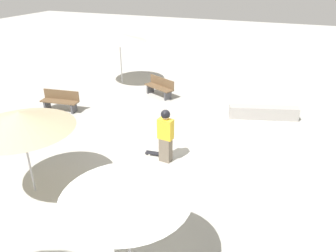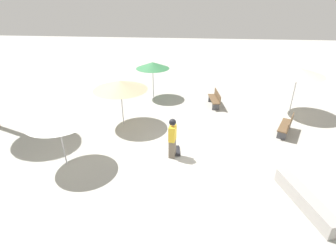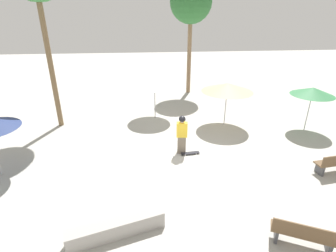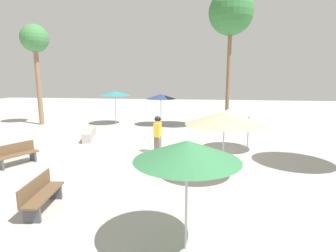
{
  "view_description": "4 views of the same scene",
  "coord_description": "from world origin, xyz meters",
  "px_view_note": "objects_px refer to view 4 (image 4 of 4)",
  "views": [
    {
      "loc": [
        3.52,
        -8.96,
        5.41
      ],
      "look_at": [
        0.09,
        -0.31,
        0.91
      ],
      "focal_mm": 35.0,
      "sensor_mm": 36.0,
      "label": 1
    },
    {
      "loc": [
        9.28,
        -0.23,
        6.11
      ],
      "look_at": [
        -0.08,
        -1.09,
        1.23
      ],
      "focal_mm": 28.0,
      "sensor_mm": 36.0,
      "label": 2
    },
    {
      "loc": [
        1.77,
        8.97,
        5.7
      ],
      "look_at": [
        0.79,
        -1.21,
        1.14
      ],
      "focal_mm": 28.0,
      "sensor_mm": 36.0,
      "label": 3
    },
    {
      "loc": [
        -11.18,
        -2.89,
        3.4
      ],
      "look_at": [
        0.45,
        -1.33,
        1.22
      ],
      "focal_mm": 28.0,
      "sensor_mm": 36.0,
      "label": 4
    }
  ],
  "objects_px": {
    "shade_umbrella_white": "(249,108)",
    "palm_tree_center_left": "(35,42)",
    "shade_umbrella_tan": "(224,118)",
    "shade_umbrella_teal": "(115,93)",
    "concrete_ledge": "(89,134)",
    "bench_near": "(16,155)",
    "skater_main": "(158,133)",
    "bench_far": "(41,194)",
    "shade_umbrella_green": "(187,151)",
    "skateboard": "(152,154)",
    "shade_umbrella_navy": "(161,97)",
    "palm_tree_far_back": "(231,14)"
  },
  "relations": [
    {
      "from": "concrete_ledge",
      "to": "shade_umbrella_green",
      "type": "xyz_separation_m",
      "value": [
        -9.08,
        -6.1,
        1.8
      ]
    },
    {
      "from": "skater_main",
      "to": "bench_far",
      "type": "bearing_deg",
      "value": -13.44
    },
    {
      "from": "shade_umbrella_green",
      "to": "palm_tree_center_left",
      "type": "height_order",
      "value": "palm_tree_center_left"
    },
    {
      "from": "shade_umbrella_green",
      "to": "shade_umbrella_tan",
      "type": "distance_m",
      "value": 4.09
    },
    {
      "from": "concrete_ledge",
      "to": "bench_near",
      "type": "xyz_separation_m",
      "value": [
        -4.83,
        0.85,
        0.18
      ]
    },
    {
      "from": "bench_near",
      "to": "shade_umbrella_tan",
      "type": "relative_size",
      "value": 0.62
    },
    {
      "from": "bench_far",
      "to": "shade_umbrella_tan",
      "type": "xyz_separation_m",
      "value": [
        2.88,
        -4.8,
        1.66
      ]
    },
    {
      "from": "shade_umbrella_white",
      "to": "palm_tree_center_left",
      "type": "bearing_deg",
      "value": 69.15
    },
    {
      "from": "shade_umbrella_tan",
      "to": "shade_umbrella_green",
      "type": "bearing_deg",
      "value": 166.0
    },
    {
      "from": "shade_umbrella_green",
      "to": "shade_umbrella_white",
      "type": "relative_size",
      "value": 0.97
    },
    {
      "from": "shade_umbrella_green",
      "to": "skater_main",
      "type": "bearing_deg",
      "value": 14.55
    },
    {
      "from": "skater_main",
      "to": "shade_umbrella_white",
      "type": "xyz_separation_m",
      "value": [
        0.93,
        -4.12,
        1.12
      ]
    },
    {
      "from": "skater_main",
      "to": "bench_far",
      "type": "relative_size",
      "value": 1.04
    },
    {
      "from": "shade_umbrella_green",
      "to": "shade_umbrella_teal",
      "type": "relative_size",
      "value": 0.92
    },
    {
      "from": "skater_main",
      "to": "shade_umbrella_green",
      "type": "distance_m",
      "value": 6.98
    },
    {
      "from": "concrete_ledge",
      "to": "shade_umbrella_teal",
      "type": "bearing_deg",
      "value": 0.03
    },
    {
      "from": "shade_umbrella_white",
      "to": "skater_main",
      "type": "bearing_deg",
      "value": 102.77
    },
    {
      "from": "concrete_ledge",
      "to": "shade_umbrella_tan",
      "type": "height_order",
      "value": "shade_umbrella_tan"
    },
    {
      "from": "skater_main",
      "to": "palm_tree_center_left",
      "type": "distance_m",
      "value": 12.59
    },
    {
      "from": "bench_near",
      "to": "shade_umbrella_teal",
      "type": "relative_size",
      "value": 0.67
    },
    {
      "from": "bench_far",
      "to": "shade_umbrella_green",
      "type": "xyz_separation_m",
      "value": [
        -1.09,
        -3.82,
        1.63
      ]
    },
    {
      "from": "concrete_ledge",
      "to": "shade_umbrella_teal",
      "type": "distance_m",
      "value": 5.05
    },
    {
      "from": "concrete_ledge",
      "to": "shade_umbrella_white",
      "type": "distance_m",
      "value": 8.8
    },
    {
      "from": "concrete_ledge",
      "to": "shade_umbrella_tan",
      "type": "xyz_separation_m",
      "value": [
        -5.12,
        -7.09,
        1.84
      ]
    },
    {
      "from": "skateboard",
      "to": "shade_umbrella_green",
      "type": "bearing_deg",
      "value": 10.79
    },
    {
      "from": "skater_main",
      "to": "shade_umbrella_white",
      "type": "height_order",
      "value": "shade_umbrella_white"
    },
    {
      "from": "shade_umbrella_white",
      "to": "palm_tree_far_back",
      "type": "height_order",
      "value": "palm_tree_far_back"
    },
    {
      "from": "bench_far",
      "to": "palm_tree_far_back",
      "type": "bearing_deg",
      "value": 146.72
    },
    {
      "from": "shade_umbrella_teal",
      "to": "palm_tree_center_left",
      "type": "distance_m",
      "value": 6.53
    },
    {
      "from": "skateboard",
      "to": "palm_tree_far_back",
      "type": "distance_m",
      "value": 10.34
    },
    {
      "from": "shade_umbrella_white",
      "to": "bench_far",
      "type": "bearing_deg",
      "value": 136.39
    },
    {
      "from": "shade_umbrella_tan",
      "to": "shade_umbrella_navy",
      "type": "bearing_deg",
      "value": 20.88
    },
    {
      "from": "bench_near",
      "to": "shade_umbrella_tan",
      "type": "distance_m",
      "value": 8.12
    },
    {
      "from": "bench_near",
      "to": "concrete_ledge",
      "type": "bearing_deg",
      "value": -164.14
    },
    {
      "from": "concrete_ledge",
      "to": "palm_tree_center_left",
      "type": "relative_size",
      "value": 0.38
    },
    {
      "from": "bench_near",
      "to": "shade_umbrella_white",
      "type": "xyz_separation_m",
      "value": [
        3.34,
        -9.34,
        1.61
      ]
    },
    {
      "from": "concrete_ledge",
      "to": "palm_tree_far_back",
      "type": "xyz_separation_m",
      "value": [
        3.61,
        -7.94,
        7.02
      ]
    },
    {
      "from": "shade_umbrella_tan",
      "to": "shade_umbrella_white",
      "type": "bearing_deg",
      "value": -21.08
    },
    {
      "from": "shade_umbrella_tan",
      "to": "palm_tree_far_back",
      "type": "xyz_separation_m",
      "value": [
        8.73,
        -0.85,
        5.18
      ]
    },
    {
      "from": "shade_umbrella_tan",
      "to": "shade_umbrella_teal",
      "type": "bearing_deg",
      "value": 36.03
    },
    {
      "from": "concrete_ledge",
      "to": "shade_umbrella_green",
      "type": "relative_size",
      "value": 1.19
    },
    {
      "from": "palm_tree_center_left",
      "to": "shade_umbrella_green",
      "type": "bearing_deg",
      "value": -138.24
    },
    {
      "from": "shade_umbrella_navy",
      "to": "shade_umbrella_white",
      "type": "bearing_deg",
      "value": -139.94
    },
    {
      "from": "concrete_ledge",
      "to": "bench_near",
      "type": "bearing_deg",
      "value": 169.97
    },
    {
      "from": "shade_umbrella_navy",
      "to": "palm_tree_center_left",
      "type": "bearing_deg",
      "value": 95.03
    },
    {
      "from": "bench_near",
      "to": "palm_tree_far_back",
      "type": "distance_m",
      "value": 13.97
    },
    {
      "from": "bench_far",
      "to": "skater_main",
      "type": "bearing_deg",
      "value": 152.18
    },
    {
      "from": "shade_umbrella_navy",
      "to": "palm_tree_far_back",
      "type": "xyz_separation_m",
      "value": [
        -0.97,
        -4.55,
        5.19
      ]
    },
    {
      "from": "shade_umbrella_tan",
      "to": "skateboard",
      "type": "bearing_deg",
      "value": 51.19
    },
    {
      "from": "bench_far",
      "to": "palm_tree_far_back",
      "type": "height_order",
      "value": "palm_tree_far_back"
    }
  ]
}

